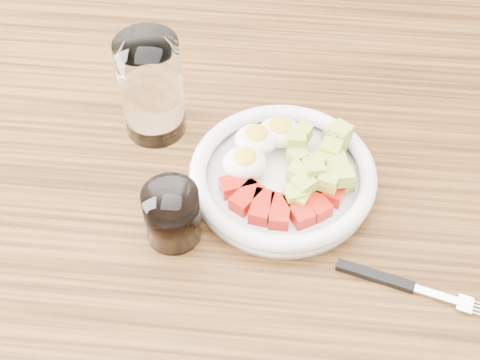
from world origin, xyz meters
TOP-DOWN VIEW (x-y plane):
  - dining_table at (0.00, 0.00)m, footprint 1.50×0.90m
  - bowl at (0.04, 0.03)m, footprint 0.23×0.23m
  - fork at (0.18, -0.10)m, footprint 0.18×0.06m
  - water_glass at (-0.14, 0.12)m, footprint 0.08×0.08m
  - coffee_glass at (-0.08, -0.06)m, footprint 0.07×0.07m

SIDE VIEW (x-z plane):
  - dining_table at x=0.00m, z-range 0.28..1.05m
  - fork at x=0.18m, z-range 0.77..0.78m
  - bowl at x=0.04m, z-range 0.76..0.82m
  - coffee_glass at x=-0.08m, z-range 0.77..0.84m
  - water_glass at x=-0.14m, z-range 0.77..0.91m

